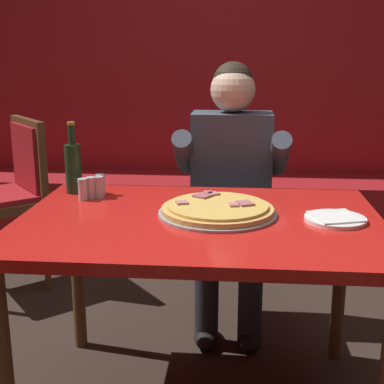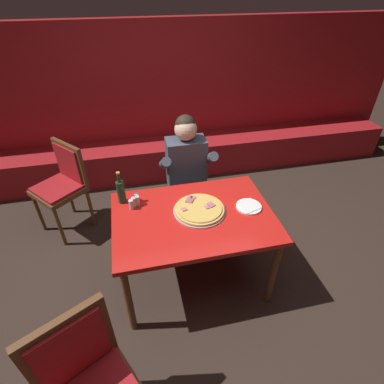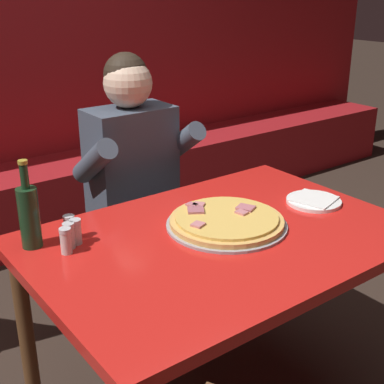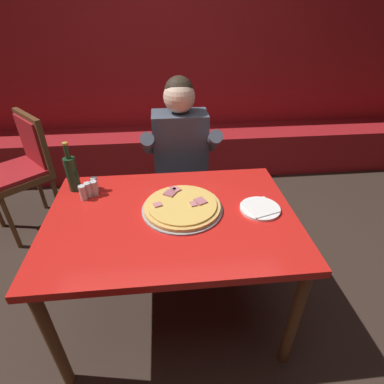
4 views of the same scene
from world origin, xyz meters
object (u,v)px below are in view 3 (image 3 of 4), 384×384
Objects in this scene: shaker_parmesan at (70,229)px; shaker_black_pepper at (66,242)px; pizza at (226,221)px; shaker_oregano at (76,233)px; shaker_red_pepper_flakes at (69,237)px; diner_seated_blue_shirt at (142,185)px; plate_white_paper at (314,201)px; main_dining_table at (220,256)px; beer_bottle at (29,215)px.

shaker_black_pepper is at bearing -121.41° from shaker_parmesan.
pizza is 0.51m from shaker_oregano.
shaker_red_pepper_flakes is 0.07× the size of diner_seated_blue_shirt.
shaker_parmesan is 0.06m from shaker_red_pepper_flakes.
pizza is 0.33× the size of diner_seated_blue_shirt.
plate_white_paper is at bearing -61.27° from diner_seated_blue_shirt.
main_dining_table is 14.78× the size of shaker_parmesan.
diner_seated_blue_shirt is (0.52, 0.43, -0.09)m from shaker_oregano.
beer_bottle is at bearing 138.06° from shaker_red_pepper_flakes.
plate_white_paper is 0.72× the size of beer_bottle.
pizza reaches higher than plate_white_paper.
shaker_black_pepper is (-0.94, 0.19, 0.03)m from plate_white_paper.
pizza is 0.54m from shaker_red_pepper_flakes.
diner_seated_blue_shirt reaches higher than beer_bottle.
shaker_oregano is at bearing 37.87° from shaker_black_pepper.
beer_bottle is at bearing 163.12° from plate_white_paper.
shaker_parmesan is at bearing 63.92° from shaker_red_pepper_flakes.
plate_white_paper is (0.47, -0.00, 0.09)m from main_dining_table.
main_dining_table is 0.52m from shaker_black_pepper.
plate_white_paper is 0.96m from shaker_black_pepper.
plate_white_paper is 2.44× the size of shaker_red_pepper_flakes.
diner_seated_blue_shirt reaches higher than shaker_red_pepper_flakes.
shaker_black_pepper is at bearing -58.32° from beer_bottle.
main_dining_table is 1.00× the size of diner_seated_blue_shirt.
main_dining_table is 14.78× the size of shaker_red_pepper_flakes.
diner_seated_blue_shirt reaches higher than plate_white_paper.
shaker_oregano is 0.07× the size of diner_seated_blue_shirt.
plate_white_paper is at bearing -11.71° from shaker_black_pepper.
shaker_black_pepper is (-0.05, -0.08, 0.00)m from shaker_parmesan.
shaker_red_pepper_flakes reaches higher than pizza.
main_dining_table is at bearing -144.65° from pizza.
shaker_black_pepper is at bearing 157.97° from main_dining_table.
shaker_black_pepper is 0.07× the size of diner_seated_blue_shirt.
diner_seated_blue_shirt is at bearing 37.14° from shaker_parmesan.
shaker_parmesan is at bearing 154.51° from pizza.
shaker_oregano is (-0.48, 0.19, 0.02)m from pizza.
main_dining_table is at bearing -22.03° from shaker_black_pepper.
shaker_oregano reaches higher than pizza.
plate_white_paper is at bearing -0.42° from main_dining_table.
pizza is 0.41m from plate_white_paper.
pizza reaches higher than main_dining_table.
pizza is at bearing 173.49° from plate_white_paper.
main_dining_table is 14.78× the size of shaker_oregano.
shaker_black_pepper is at bearing 168.29° from plate_white_paper.
beer_bottle is at bearing 166.15° from shaker_parmesan.
shaker_oregano is at bearing -139.95° from diner_seated_blue_shirt.
shaker_oregano is (0.00, -0.04, 0.00)m from shaker_parmesan.
beer_bottle is at bearing 150.80° from main_dining_table.
shaker_black_pepper reaches higher than plate_white_paper.
pizza is at bearing -25.49° from shaker_parmesan.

